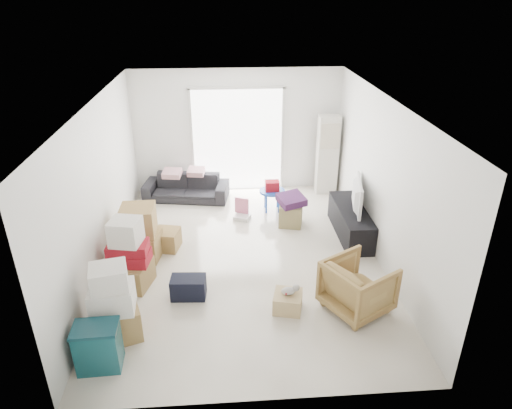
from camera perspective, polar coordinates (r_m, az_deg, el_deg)
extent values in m
cube|color=white|center=(7.98, -1.34, -7.39)|extent=(4.50, 6.00, 0.24)
cube|color=white|center=(6.82, -1.60, 13.72)|extent=(4.50, 6.00, 0.24)
cube|color=white|center=(10.21, -2.37, 9.32)|extent=(4.50, 0.24, 2.70)
cube|color=white|center=(4.59, 0.60, -13.37)|extent=(4.50, 0.24, 2.70)
cube|color=white|center=(7.56, -19.72, 1.66)|extent=(0.24, 6.00, 2.70)
cube|color=white|center=(7.75, 16.35, 2.76)|extent=(0.24, 6.00, 2.70)
cube|color=white|center=(10.14, -2.32, 8.01)|extent=(2.00, 0.01, 2.30)
cube|color=silver|center=(10.14, -8.02, 7.80)|extent=(0.06, 0.04, 2.30)
cube|color=silver|center=(10.21, 3.36, 8.12)|extent=(0.06, 0.04, 2.30)
cube|color=silver|center=(9.83, -2.44, 14.39)|extent=(2.10, 0.04, 0.06)
cube|color=beige|center=(10.16, 8.90, 6.13)|extent=(0.45, 0.30, 1.75)
cube|color=black|center=(8.66, 11.74, -2.13)|extent=(0.49, 1.62, 0.54)
imported|color=black|center=(8.51, 11.94, -0.14)|extent=(0.75, 1.06, 0.13)
imported|color=#232327|center=(10.00, -8.75, 2.58)|extent=(1.87, 0.81, 0.71)
cube|color=#CD959C|center=(9.84, -10.53, 4.69)|extent=(0.45, 0.39, 0.13)
cube|color=#CD959C|center=(9.86, -7.54, 4.89)|extent=(0.35, 0.30, 0.11)
imported|color=#AA8B4B|center=(6.70, 12.64, -9.71)|extent=(1.09, 1.11, 0.85)
cube|color=#144D55|center=(6.18, -18.88, -17.59)|extent=(0.53, 0.38, 0.29)
cube|color=#144D55|center=(5.99, -19.29, -15.57)|extent=(0.53, 0.38, 0.29)
cube|color=#0C333D|center=(5.89, -19.53, -14.36)|extent=(0.55, 0.40, 0.04)
cube|color=olive|center=(6.48, -17.06, -13.95)|extent=(0.73, 0.67, 0.45)
cube|color=white|center=(6.24, -17.54, -11.11)|extent=(0.59, 0.49, 0.35)
cube|color=white|center=(6.06, -17.95, -8.65)|extent=(0.52, 0.49, 0.30)
cube|color=olive|center=(7.40, -15.29, -8.35)|extent=(0.69, 0.69, 0.41)
cube|color=#AC1525|center=(7.25, -15.56, -6.41)|extent=(0.66, 0.48, 0.18)
cube|color=#AC1525|center=(7.16, -15.73, -5.24)|extent=(0.61, 0.41, 0.16)
cube|color=white|center=(7.02, -15.99, -3.31)|extent=(0.50, 0.48, 0.39)
cube|color=olive|center=(8.05, -14.15, -4.98)|extent=(0.71, 0.62, 0.46)
cube|color=olive|center=(7.83, -14.52, -1.98)|extent=(0.55, 0.55, 0.49)
cube|color=olive|center=(8.25, -11.07, -4.30)|extent=(0.51, 0.51, 0.35)
cube|color=black|center=(7.00, -8.45, -10.20)|extent=(0.54, 0.34, 0.33)
cube|color=#928E55|center=(8.88, 4.37, -1.28)|extent=(0.52, 0.52, 0.43)
cube|color=#441F4E|center=(8.75, 4.43, 0.37)|extent=(0.59, 0.59, 0.14)
cylinder|color=#1B46AF|center=(9.34, 2.03, 1.68)|extent=(0.52, 0.52, 0.04)
cylinder|color=#1B46AF|center=(9.56, 2.71, 0.79)|extent=(0.04, 0.04, 0.41)
cylinder|color=#1B46AF|center=(9.54, 1.14, 0.75)|extent=(0.04, 0.04, 0.41)
cylinder|color=#1B46AF|center=(9.30, 1.29, 0.06)|extent=(0.04, 0.04, 0.41)
cylinder|color=#1B46AF|center=(9.33, 2.89, 0.11)|extent=(0.04, 0.04, 0.41)
cube|color=#AC1525|center=(9.29, 2.04, 2.36)|extent=(0.28, 0.22, 0.20)
cube|color=silver|center=(9.15, -1.75, -1.58)|extent=(0.38, 0.36, 0.08)
cube|color=pink|center=(9.16, -1.80, -0.13)|extent=(0.28, 0.14, 0.33)
cube|color=tan|center=(6.73, 3.99, -12.01)|extent=(0.48, 0.48, 0.26)
ellipsoid|color=#B2ADA8|center=(6.61, 4.04, -10.73)|extent=(0.20, 0.14, 0.11)
cube|color=#AA252D|center=(6.61, 4.04, -10.70)|extent=(0.17, 0.15, 0.03)
sphere|color=#B2ADA8|center=(6.64, 5.03, -10.32)|extent=(0.11, 0.11, 0.11)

